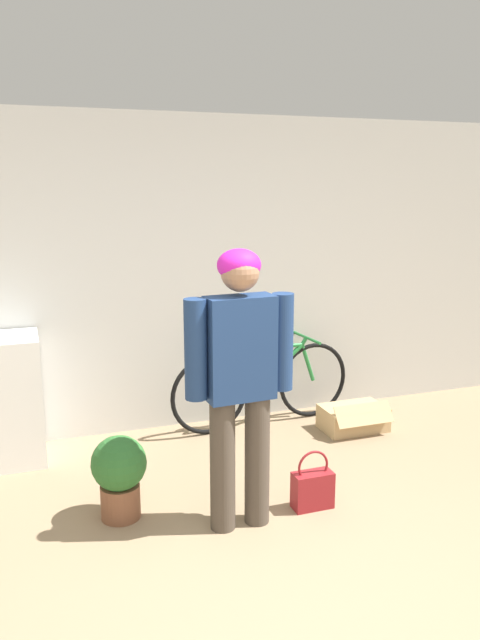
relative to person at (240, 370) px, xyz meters
name	(u,v)px	position (x,y,z in m)	size (l,w,h in m)	color
wall_back	(169,276)	(-0.01, 1.74, 0.32)	(8.00, 0.07, 2.60)	silver
person	(240,370)	(0.00, 0.00, 0.00)	(0.66, 0.24, 1.69)	#4C4238
bicycle	(263,384)	(0.73, 1.46, -0.62)	(1.66, 0.46, 0.75)	black
handbag	(313,488)	(0.51, 0.03, -0.85)	(0.26, 0.13, 0.39)	maroon
cardboard_box	(353,418)	(1.41, 1.10, -0.88)	(0.54, 0.40, 0.27)	tan
potted_plant	(119,472)	(-0.68, 0.32, -0.68)	(0.34, 0.34, 0.54)	brown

